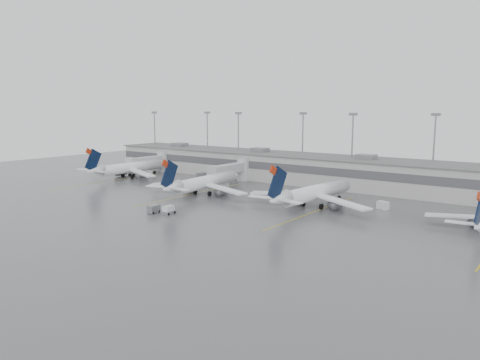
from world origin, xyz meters
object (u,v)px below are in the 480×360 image
Objects in this scene: jet_far_left at (128,168)px; baggage_tug at (169,211)px; jet_mid_right at (314,192)px; jet_mid_left at (203,182)px.

baggage_tug is at bearing -32.60° from jet_far_left.
jet_mid_right reaches higher than baggage_tug.
jet_mid_right is at bearing 43.70° from baggage_tug.
jet_mid_left is 11.34× the size of baggage_tug.
jet_mid_left is 29.83m from jet_mid_right.
jet_mid_right is at bearing 1.09° from jet_mid_left.
jet_mid_right is at bearing -5.03° from jet_far_left.
jet_far_left is 0.96× the size of jet_mid_right.
jet_mid_right is (29.65, 3.23, 0.14)m from jet_mid_left.
baggage_tug is (47.01, -28.81, -2.58)m from jet_far_left.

